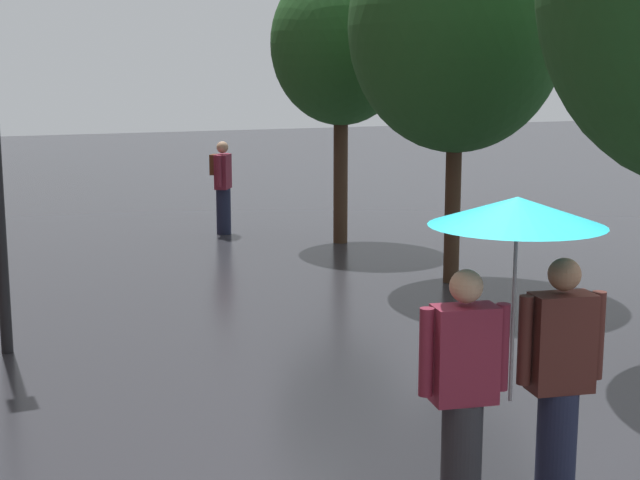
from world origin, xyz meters
The scene contains 4 objects.
street_tree_1 centered at (3.38, 6.16, 3.46)m, with size 2.90×2.90×5.13m.
street_tree_2 centered at (3.32, 9.52, 3.31)m, with size 2.34×2.34×4.67m.
couple_under_umbrella centered at (-0.07, 0.12, 1.39)m, with size 1.22×1.10×2.11m.
pedestrian_walking_midground centered at (1.78, 11.18, 0.89)m, with size 0.45×0.50×1.66m.
Camera 1 is at (-3.53, -4.47, 2.86)m, focal length 52.01 mm.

